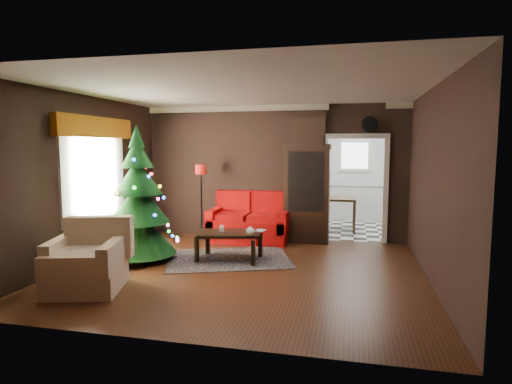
% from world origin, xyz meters
% --- Properties ---
extents(floor, '(5.50, 5.50, 0.00)m').
position_xyz_m(floor, '(0.00, 0.00, 0.00)').
color(floor, black).
rests_on(floor, ground).
extents(ceiling, '(5.50, 5.50, 0.00)m').
position_xyz_m(ceiling, '(0.00, 0.00, 2.80)').
color(ceiling, white).
rests_on(ceiling, ground).
extents(wall_back, '(5.50, 0.00, 5.50)m').
position_xyz_m(wall_back, '(0.00, 2.50, 1.40)').
color(wall_back, black).
rests_on(wall_back, ground).
extents(wall_front, '(5.50, 0.00, 5.50)m').
position_xyz_m(wall_front, '(0.00, -2.50, 1.40)').
color(wall_front, black).
rests_on(wall_front, ground).
extents(wall_left, '(0.00, 5.50, 5.50)m').
position_xyz_m(wall_left, '(-2.75, 0.00, 1.40)').
color(wall_left, black).
rests_on(wall_left, ground).
extents(wall_right, '(0.00, 5.50, 5.50)m').
position_xyz_m(wall_right, '(2.75, 0.00, 1.40)').
color(wall_right, black).
rests_on(wall_right, ground).
extents(doorway, '(1.10, 0.10, 2.10)m').
position_xyz_m(doorway, '(1.70, 2.50, 1.05)').
color(doorway, silver).
rests_on(doorway, ground).
extents(left_window, '(0.05, 1.60, 1.40)m').
position_xyz_m(left_window, '(-2.71, 0.20, 1.45)').
color(left_window, white).
rests_on(left_window, wall_left).
extents(valance, '(0.12, 2.10, 0.35)m').
position_xyz_m(valance, '(-2.63, 0.20, 2.27)').
color(valance, '#8D480B').
rests_on(valance, wall_left).
extents(kitchen_floor, '(3.00, 3.00, 0.00)m').
position_xyz_m(kitchen_floor, '(1.70, 4.00, 0.00)').
color(kitchen_floor, white).
rests_on(kitchen_floor, ground).
extents(kitchen_window, '(0.70, 0.06, 0.70)m').
position_xyz_m(kitchen_window, '(1.70, 5.45, 1.70)').
color(kitchen_window, white).
rests_on(kitchen_window, ground).
extents(rug, '(2.47, 2.14, 0.01)m').
position_xyz_m(rug, '(-0.42, 0.61, 0.01)').
color(rug, '#2D2329').
rests_on(rug, ground).
extents(loveseat, '(1.70, 0.90, 1.00)m').
position_xyz_m(loveseat, '(-0.40, 2.05, 0.50)').
color(loveseat, '#7A0107').
rests_on(loveseat, ground).
extents(curio_cabinet, '(0.90, 0.45, 1.90)m').
position_xyz_m(curio_cabinet, '(0.75, 2.27, 0.95)').
color(curio_cabinet, black).
rests_on(curio_cabinet, ground).
extents(floor_lamp, '(0.33, 0.33, 1.48)m').
position_xyz_m(floor_lamp, '(-1.41, 1.97, 0.83)').
color(floor_lamp, black).
rests_on(floor_lamp, ground).
extents(christmas_tree, '(1.55, 1.55, 2.37)m').
position_xyz_m(christmas_tree, '(-1.89, 0.22, 1.05)').
color(christmas_tree, black).
rests_on(christmas_tree, ground).
extents(armchair, '(1.19, 1.19, 0.99)m').
position_xyz_m(armchair, '(-1.85, -1.34, 0.46)').
color(armchair, '#9D8C62').
rests_on(armchair, ground).
extents(coffee_table, '(1.17, 0.85, 0.48)m').
position_xyz_m(coffee_table, '(-0.39, 0.56, 0.25)').
color(coffee_table, black).
rests_on(coffee_table, rug).
extents(teapot, '(0.18, 0.18, 0.15)m').
position_xyz_m(teapot, '(0.03, 0.34, 0.56)').
color(teapot, beige).
rests_on(teapot, coffee_table).
extents(cup_a, '(0.08, 0.08, 0.06)m').
position_xyz_m(cup_a, '(-0.61, 0.81, 0.52)').
color(cup_a, white).
rests_on(cup_a, coffee_table).
extents(cup_b, '(0.08, 0.08, 0.07)m').
position_xyz_m(cup_b, '(-0.54, 0.60, 0.52)').
color(cup_b, white).
rests_on(cup_b, coffee_table).
extents(book, '(0.16, 0.05, 0.22)m').
position_xyz_m(book, '(0.03, 0.77, 0.60)').
color(book, gray).
rests_on(book, coffee_table).
extents(wall_clock, '(0.32, 0.32, 0.06)m').
position_xyz_m(wall_clock, '(1.95, 2.45, 2.38)').
color(wall_clock, silver).
rests_on(wall_clock, wall_back).
extents(painting, '(0.62, 0.05, 0.52)m').
position_xyz_m(painting, '(0.75, 2.46, 2.25)').
color(painting, '#AC7649').
rests_on(painting, wall_back).
extents(kitchen_counter, '(1.80, 0.60, 0.90)m').
position_xyz_m(kitchen_counter, '(1.70, 5.20, 0.45)').
color(kitchen_counter, white).
rests_on(kitchen_counter, ground).
extents(kitchen_table, '(0.70, 0.70, 0.75)m').
position_xyz_m(kitchen_table, '(1.40, 3.70, 0.38)').
color(kitchen_table, '#533421').
rests_on(kitchen_table, ground).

